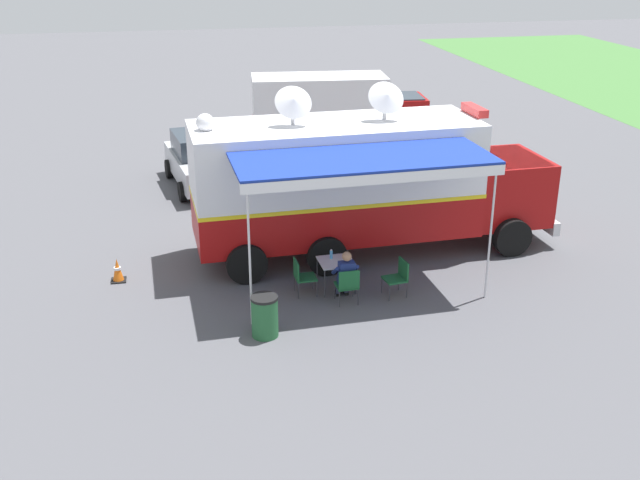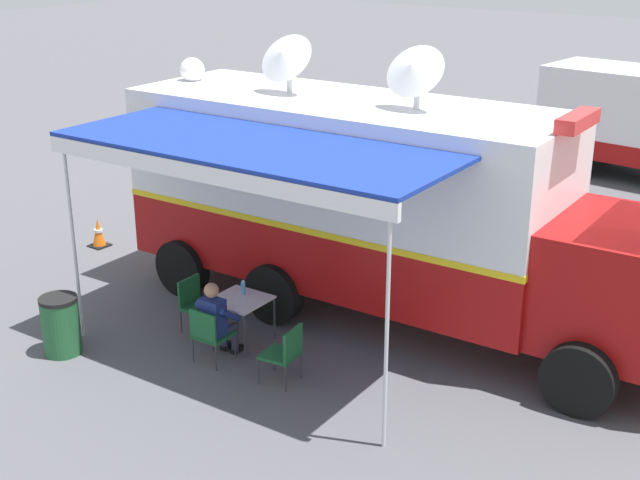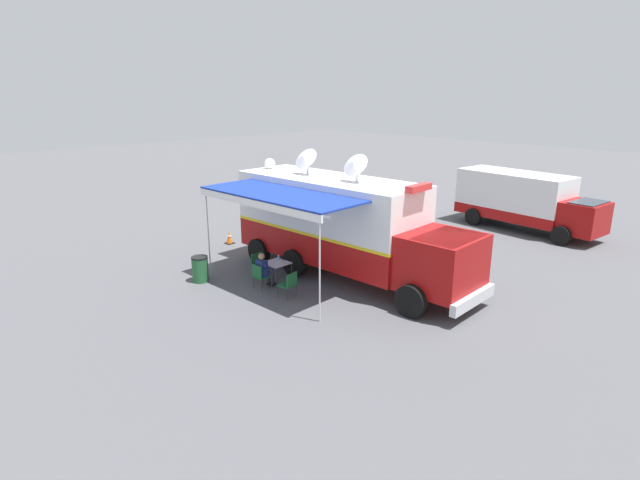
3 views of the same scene
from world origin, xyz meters
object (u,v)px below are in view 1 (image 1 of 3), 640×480
folding_table (336,263)px  seated_responder (345,274)px  trash_bin (265,316)px  command_truck (364,181)px  water_bottle (331,254)px  folding_chair_spare_by_truck (399,275)px  folding_chair_at_table (348,284)px  folding_chair_beside_table (301,274)px  traffic_cone (118,270)px  car_behind_truck (201,160)px  support_truck (332,109)px

folding_table → seated_responder: bearing=7.4°
seated_responder → trash_bin: size_ratio=1.37×
command_truck → water_bottle: (1.96, -1.28, -1.11)m
folding_chair_spare_by_truck → folding_chair_at_table: bearing=-80.8°
folding_table → folding_chair_beside_table: 0.87m
traffic_cone → car_behind_truck: size_ratio=0.13×
folding_chair_at_table → car_behind_truck: car_behind_truck is taller
seated_responder → support_truck: support_truck is taller
folding_chair_at_table → traffic_cone: 5.67m
folding_chair_at_table → folding_chair_beside_table: size_ratio=1.00×
folding_chair_spare_by_truck → trash_bin: (1.26, -3.30, -0.06)m
traffic_cone → folding_chair_beside_table: bearing=69.0°
water_bottle → command_truck: bearing=146.7°
command_truck → folding_table: bearing=-29.5°
water_bottle → seated_responder: 0.82m
seated_responder → car_behind_truck: size_ratio=0.28×
folding_chair_spare_by_truck → trash_bin: size_ratio=0.96×
folding_chair_spare_by_truck → car_behind_truck: car_behind_truck is taller
water_bottle → car_behind_truck: bearing=-163.2°
folding_table → water_bottle: bearing=-155.4°
command_truck → seated_responder: size_ratio=7.66×
folding_chair_at_table → car_behind_truck: (-9.34, -2.70, 0.37)m
seated_responder → folding_table: bearing=-172.6°
water_bottle → support_truck: bearing=167.3°
support_truck → car_behind_truck: size_ratio=1.58×
command_truck → support_truck: bearing=171.6°
seated_responder → car_behind_truck: (-9.15, -2.69, 0.23)m
folding_chair_beside_table → trash_bin: trash_bin is taller
water_bottle → traffic_cone: 5.21m
seated_responder → traffic_cone: size_ratio=2.16×
folding_chair_beside_table → support_truck: size_ratio=0.12×
seated_responder → trash_bin: seated_responder is taller
water_bottle → folding_chair_at_table: (0.97, 0.17, -0.32)m
seated_responder → folding_chair_at_table: bearing=2.0°
folding_chair_at_table → car_behind_truck: bearing=-163.9°
water_bottle → seated_responder: bearing=11.4°
command_truck → folding_table: command_truck is taller
command_truck → car_behind_truck: command_truck is taller
car_behind_truck → folding_chair_at_table: bearing=16.1°
folding_table → support_truck: size_ratio=0.12×
folding_chair_spare_by_truck → traffic_cone: folding_chair_spare_by_truck is taller
car_behind_truck → traffic_cone: bearing=-19.4°
trash_bin → support_truck: size_ratio=0.13×
folding_chair_spare_by_truck → seated_responder: (0.02, -1.27, 0.14)m
folding_chair_beside_table → seated_responder: size_ratio=0.70×
folding_chair_at_table → support_truck: 14.04m
traffic_cone → seated_responder: bearing=67.6°
folding_chair_beside_table → traffic_cone: bearing=-111.0°
folding_chair_beside_table → seated_responder: 1.07m
folding_table → water_bottle: water_bottle is taller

